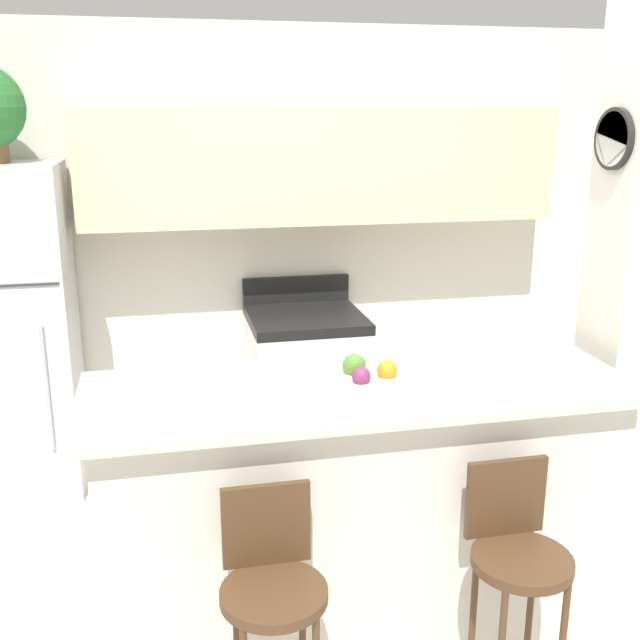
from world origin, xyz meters
The scene contains 9 objects.
ground_plane centered at (0.00, 0.00, 0.00)m, with size 14.00×14.00×0.00m, color beige.
wall_back centered at (0.11, 1.95, 1.47)m, with size 5.60×0.38×2.55m.
pillar_right centered at (1.28, 0.22, 1.28)m, with size 0.38×0.32×2.55m.
counter_bar centered at (0.00, 0.00, 0.55)m, with size 2.03×0.71×1.09m.
refrigerator centered at (-1.53, 1.66, 0.90)m, with size 0.70×0.63×1.80m.
stove_range centered at (0.12, 1.65, 0.46)m, with size 0.66×0.66×1.07m.
bar_stool_left centered at (-0.41, -0.49, 0.61)m, with size 0.33×0.33×0.93m.
bar_stool_right centered at (0.41, -0.49, 0.61)m, with size 0.33×0.33×0.93m.
fruit_bowl centered at (0.01, -0.06, 1.12)m, with size 0.29×0.29×0.12m.
Camera 1 is at (-0.70, -2.50, 2.06)m, focal length 42.00 mm.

